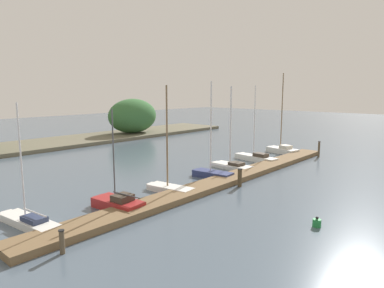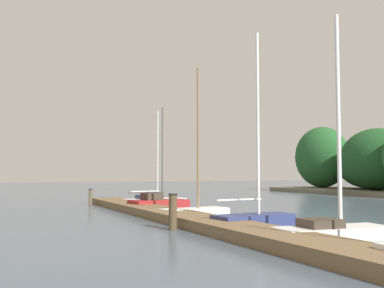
% 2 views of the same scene
% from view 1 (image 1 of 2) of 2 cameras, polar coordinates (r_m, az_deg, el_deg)
% --- Properties ---
extents(dock_pier, '(28.81, 1.80, 0.35)m').
position_cam_1_polar(dock_pier, '(23.80, 5.64, -5.92)').
color(dock_pier, brown).
rests_on(dock_pier, ground).
extents(sailboat_0, '(1.37, 4.11, 5.71)m').
position_cam_1_polar(sailboat_0, '(18.11, -25.52, -11.33)').
color(sailboat_0, white).
rests_on(sailboat_0, ground).
extents(sailboat_1, '(1.52, 3.30, 5.30)m').
position_cam_1_polar(sailboat_1, '(18.96, -12.30, -9.48)').
color(sailboat_1, maroon).
rests_on(sailboat_1, ground).
extents(sailboat_2, '(1.44, 3.31, 6.55)m').
position_cam_1_polar(sailboat_2, '(21.59, -3.90, -6.96)').
color(sailboat_2, white).
rests_on(sailboat_2, ground).
extents(sailboat_3, '(1.36, 3.20, 6.85)m').
position_cam_1_polar(sailboat_3, '(24.97, 3.24, -4.72)').
color(sailboat_3, navy).
rests_on(sailboat_3, ground).
extents(sailboat_4, '(1.56, 3.76, 6.55)m').
position_cam_1_polar(sailboat_4, '(27.87, 6.53, -3.35)').
color(sailboat_4, white).
rests_on(sailboat_4, ground).
extents(sailboat_5, '(1.58, 4.41, 6.63)m').
position_cam_1_polar(sailboat_5, '(31.22, 10.40, -2.16)').
color(sailboat_5, white).
rests_on(sailboat_5, ground).
extents(sailboat_6, '(1.94, 3.62, 7.87)m').
position_cam_1_polar(sailboat_6, '(35.57, 14.60, -0.80)').
color(sailboat_6, white).
rests_on(sailboat_6, ground).
extents(mooring_piling_0, '(0.23, 0.23, 0.97)m').
position_cam_1_polar(mooring_piling_0, '(14.65, -20.71, -14.88)').
color(mooring_piling_0, brown).
rests_on(mooring_piling_0, ground).
extents(mooring_piling_1, '(0.31, 0.31, 1.20)m').
position_cam_1_polar(mooring_piling_1, '(22.77, 7.90, -5.52)').
color(mooring_piling_1, '#4C3D28').
rests_on(mooring_piling_1, ground).
extents(mooring_piling_2, '(0.23, 0.23, 1.52)m').
position_cam_1_polar(mooring_piling_2, '(34.39, 20.25, -0.80)').
color(mooring_piling_2, brown).
rests_on(mooring_piling_2, ground).
extents(channel_buoy_0, '(0.39, 0.39, 0.49)m').
position_cam_1_polar(channel_buoy_0, '(17.32, 19.94, -12.15)').
color(channel_buoy_0, '#23843D').
rests_on(channel_buoy_0, ground).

